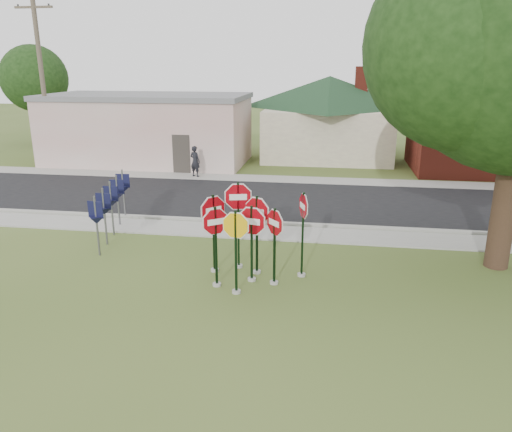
% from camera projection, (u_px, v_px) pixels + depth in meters
% --- Properties ---
extents(ground, '(120.00, 120.00, 0.00)m').
position_uv_depth(ground, '(235.00, 300.00, 13.19)').
color(ground, '#3F531F').
rests_on(ground, ground).
extents(sidewalk_near, '(60.00, 1.60, 0.06)m').
position_uv_depth(sidewalk_near, '(264.00, 232.00, 18.38)').
color(sidewalk_near, gray).
rests_on(sidewalk_near, ground).
extents(road, '(60.00, 7.00, 0.04)m').
position_uv_depth(road, '(278.00, 201.00, 22.63)').
color(road, black).
rests_on(road, ground).
extents(sidewalk_far, '(60.00, 1.60, 0.06)m').
position_uv_depth(sidewalk_far, '(287.00, 180.00, 26.69)').
color(sidewalk_far, gray).
rests_on(sidewalk_far, ground).
extents(curb, '(60.00, 0.20, 0.14)m').
position_uv_depth(curb, '(268.00, 223.00, 19.31)').
color(curb, gray).
rests_on(curb, ground).
extents(stop_sign_center, '(1.10, 0.26, 2.36)m').
position_uv_depth(stop_sign_center, '(252.00, 233.00, 13.96)').
color(stop_sign_center, gray).
rests_on(stop_sign_center, ground).
extents(stop_sign_yellow, '(1.00, 0.24, 2.44)m').
position_uv_depth(stop_sign_yellow, '(236.00, 242.00, 13.18)').
color(stop_sign_yellow, gray).
rests_on(stop_sign_yellow, ground).
extents(stop_sign_left, '(0.83, 0.64, 2.42)m').
position_uv_depth(stop_sign_left, '(216.00, 236.00, 13.62)').
color(stop_sign_left, gray).
rests_on(stop_sign_left, ground).
extents(stop_sign_right, '(0.69, 0.79, 2.34)m').
position_uv_depth(stop_sign_right, '(275.00, 237.00, 13.76)').
color(stop_sign_right, gray).
rests_on(stop_sign_right, ground).
extents(stop_sign_back_right, '(1.02, 0.54, 2.50)m').
position_uv_depth(stop_sign_back_right, '(257.00, 223.00, 14.45)').
color(stop_sign_back_right, gray).
rests_on(stop_sign_back_right, ground).
extents(stop_sign_back_left, '(1.10, 0.27, 2.80)m').
position_uv_depth(stop_sign_back_left, '(238.00, 212.00, 14.81)').
color(stop_sign_back_left, gray).
rests_on(stop_sign_back_left, ground).
extents(stop_sign_far_right, '(0.36, 0.94, 2.64)m').
position_uv_depth(stop_sign_far_right, '(303.00, 223.00, 14.21)').
color(stop_sign_far_right, gray).
rests_on(stop_sign_far_right, ground).
extents(stop_sign_far_left, '(0.80, 0.85, 2.50)m').
position_uv_depth(stop_sign_far_left, '(213.00, 222.00, 14.57)').
color(stop_sign_far_left, gray).
rests_on(stop_sign_far_left, ground).
extents(route_sign_row, '(1.43, 4.63, 2.00)m').
position_uv_depth(route_sign_row, '(111.00, 202.00, 17.87)').
color(route_sign_row, '#59595E').
rests_on(route_sign_row, ground).
extents(building_stucco, '(12.20, 6.20, 4.20)m').
position_uv_depth(building_stucco, '(148.00, 128.00, 30.87)').
color(building_stucco, beige).
rests_on(building_stucco, ground).
extents(building_house, '(11.60, 11.60, 6.20)m').
position_uv_depth(building_house, '(329.00, 101.00, 32.60)').
color(building_house, beige).
rests_on(building_house, ground).
extents(building_brick, '(10.20, 6.20, 4.75)m').
position_uv_depth(building_brick, '(506.00, 129.00, 28.20)').
color(building_brick, maroon).
rests_on(building_brick, ground).
extents(utility_pole_near, '(2.20, 0.26, 9.50)m').
position_uv_depth(utility_pole_near, '(43.00, 82.00, 28.13)').
color(utility_pole_near, '#4E4134').
rests_on(utility_pole_near, ground).
extents(bg_tree_left, '(4.90, 4.90, 7.35)m').
position_uv_depth(bg_tree_left, '(34.00, 79.00, 37.34)').
color(bg_tree_left, black).
rests_on(bg_tree_left, ground).
extents(pedestrian, '(0.72, 0.61, 1.68)m').
position_uv_depth(pedestrian, '(195.00, 161.00, 27.06)').
color(pedestrian, black).
rests_on(pedestrian, sidewalk_far).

